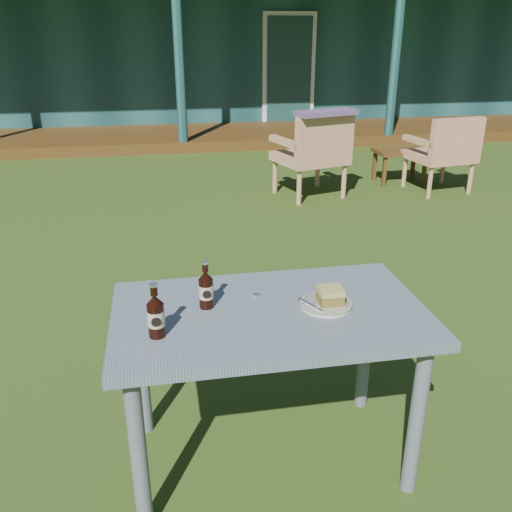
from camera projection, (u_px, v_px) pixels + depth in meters
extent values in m
plane|color=#334916|center=(223.00, 293.00, 3.80)|extent=(80.00, 80.00, 0.00)
cube|color=#1A4544|center=(169.00, 50.00, 11.92)|extent=(15.00, 6.00, 2.60)
cube|color=#4D3012|center=(181.00, 137.00, 8.86)|extent=(15.00, 1.80, 0.16)
cylinder|color=#1A4544|center=(180.00, 67.00, 7.69)|extent=(0.14, 0.14, 2.45)
cylinder|color=#1A4544|center=(395.00, 64.00, 8.22)|extent=(0.14, 0.14, 2.45)
cube|color=white|center=(289.00, 73.00, 9.63)|extent=(0.95, 0.06, 2.00)
cube|color=#193D38|center=(289.00, 73.00, 9.60)|extent=(0.80, 0.04, 1.85)
cube|color=slate|center=(270.00, 314.00, 2.08)|extent=(1.20, 0.70, 0.04)
cylinder|color=slate|center=(139.00, 455.00, 1.89)|extent=(0.06, 0.06, 0.68)
cylinder|color=slate|center=(417.00, 419.00, 2.06)|extent=(0.06, 0.06, 0.68)
cylinder|color=slate|center=(141.00, 367.00, 2.38)|extent=(0.06, 0.06, 0.68)
cylinder|color=slate|center=(365.00, 345.00, 2.55)|extent=(0.06, 0.06, 0.68)
cylinder|color=silver|center=(326.00, 304.00, 2.10)|extent=(0.20, 0.20, 0.01)
cylinder|color=olive|center=(326.00, 303.00, 2.10)|extent=(0.20, 0.20, 0.00)
cube|color=brown|center=(330.00, 298.00, 2.09)|extent=(0.09, 0.08, 0.04)
cube|color=tan|center=(331.00, 291.00, 2.08)|extent=(0.09, 0.09, 0.02)
cube|color=silver|center=(310.00, 305.00, 2.08)|extent=(0.07, 0.13, 0.00)
cylinder|color=black|center=(206.00, 293.00, 2.07)|extent=(0.06, 0.06, 0.12)
cone|color=black|center=(205.00, 276.00, 2.04)|extent=(0.06, 0.06, 0.03)
cylinder|color=black|center=(205.00, 268.00, 2.03)|extent=(0.02, 0.02, 0.03)
cylinder|color=silver|center=(205.00, 263.00, 2.02)|extent=(0.03, 0.03, 0.01)
cylinder|color=tan|center=(206.00, 291.00, 2.07)|extent=(0.06, 0.06, 0.05)
cylinder|color=black|center=(207.00, 295.00, 2.04)|extent=(0.03, 0.00, 0.03)
cylinder|color=black|center=(156.00, 320.00, 1.87)|extent=(0.06, 0.06, 0.12)
cone|color=black|center=(155.00, 300.00, 1.84)|extent=(0.06, 0.06, 0.03)
cylinder|color=black|center=(154.00, 291.00, 1.83)|extent=(0.02, 0.02, 0.03)
cylinder|color=silver|center=(153.00, 285.00, 1.82)|extent=(0.03, 0.03, 0.01)
cylinder|color=tan|center=(156.00, 318.00, 1.87)|extent=(0.06, 0.06, 0.06)
cylinder|color=black|center=(156.00, 322.00, 1.84)|extent=(0.03, 0.00, 0.03)
cylinder|color=silver|center=(256.00, 295.00, 2.18)|extent=(0.03, 0.03, 0.01)
cube|color=tan|center=(310.00, 158.00, 5.89)|extent=(0.83, 0.80, 0.09)
cube|color=tan|center=(325.00, 137.00, 5.56)|extent=(0.67, 0.27, 0.44)
cube|color=tan|center=(332.00, 137.00, 5.96)|extent=(0.24, 0.59, 0.06)
cube|color=tan|center=(285.00, 142.00, 5.71)|extent=(0.24, 0.59, 0.06)
cylinder|color=tan|center=(318.00, 171.00, 6.32)|extent=(0.05, 0.05, 0.37)
cylinder|color=tan|center=(275.00, 176.00, 6.08)|extent=(0.05, 0.05, 0.37)
cylinder|color=tan|center=(344.00, 181.00, 5.89)|extent=(0.05, 0.05, 0.37)
cylinder|color=tan|center=(299.00, 188.00, 5.65)|extent=(0.05, 0.05, 0.37)
cube|color=tan|center=(439.00, 156.00, 6.09)|extent=(0.71, 0.68, 0.09)
cube|color=tan|center=(457.00, 138.00, 5.77)|extent=(0.63, 0.17, 0.41)
cube|color=tan|center=(461.00, 138.00, 6.12)|extent=(0.15, 0.56, 0.06)
cube|color=tan|center=(419.00, 141.00, 5.96)|extent=(0.15, 0.56, 0.06)
cylinder|color=tan|center=(443.00, 169.00, 6.47)|extent=(0.05, 0.05, 0.35)
cylinder|color=tan|center=(405.00, 172.00, 6.32)|extent=(0.05, 0.05, 0.35)
cylinder|color=tan|center=(470.00, 178.00, 6.04)|extent=(0.05, 0.05, 0.35)
cylinder|color=tan|center=(430.00, 182.00, 5.89)|extent=(0.05, 0.05, 0.35)
cube|color=#604770|center=(326.00, 113.00, 5.47)|extent=(0.69, 0.41, 0.05)
cube|color=#4D3012|center=(401.00, 151.00, 6.40)|extent=(0.60, 0.40, 0.04)
cube|color=#4D3012|center=(384.00, 172.00, 6.30)|extent=(0.04, 0.04, 0.36)
cube|color=#4D3012|center=(424.00, 170.00, 6.38)|extent=(0.04, 0.04, 0.36)
cube|color=#4D3012|center=(375.00, 166.00, 6.57)|extent=(0.04, 0.04, 0.36)
cube|color=#4D3012|center=(413.00, 164.00, 6.65)|extent=(0.04, 0.04, 0.36)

